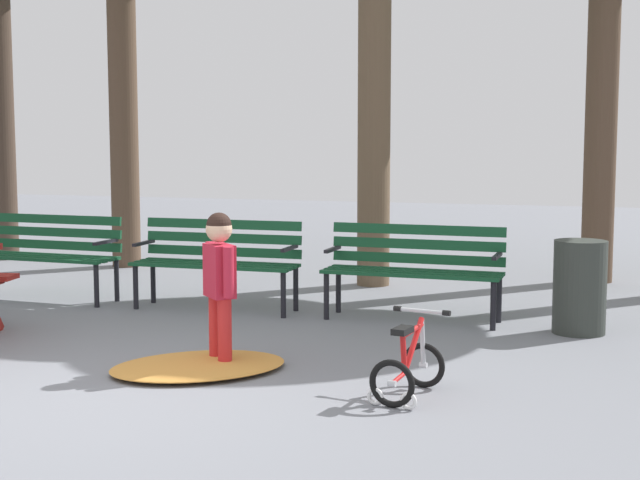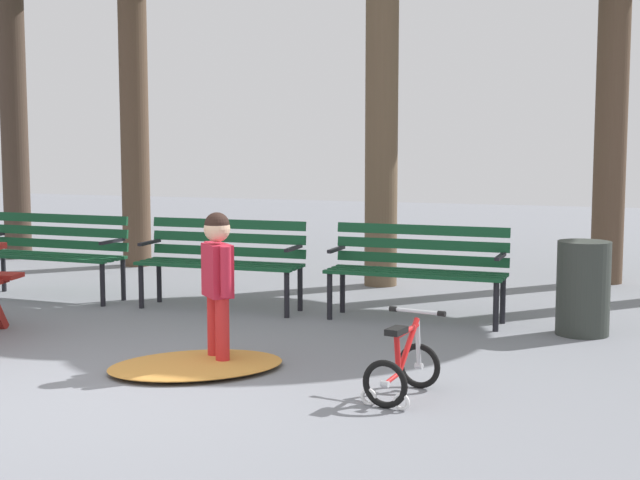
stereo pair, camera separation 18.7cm
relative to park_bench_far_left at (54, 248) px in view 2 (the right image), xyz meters
name	(u,v)px [view 2 (the right image)]	position (x,y,z in m)	size (l,w,h in m)	color
ground	(84,397)	(2.38, -3.07, -0.51)	(36.00, 36.00, 0.00)	slate
park_bench_far_left	(54,248)	(0.00, 0.00, 0.00)	(1.61, 0.51, 0.85)	#144728
park_bench_left	(223,256)	(1.90, 0.02, 0.00)	(1.61, 0.48, 0.85)	#144728
park_bench_right	(418,264)	(3.80, 0.08, 0.00)	(1.61, 0.48, 0.85)	#144728
child_standing	(218,276)	(2.85, -2.07, 0.15)	(0.32, 0.32, 1.12)	red
kids_bicycle	(402,367)	(4.30, -2.42, -0.31)	(0.44, 0.60, 0.54)	black
leaf_pile	(196,365)	(2.74, -2.21, -0.48)	(1.25, 0.88, 0.07)	#C68438
trash_bin	(583,288)	(5.25, -0.07, -0.12)	(0.44, 0.44, 0.79)	#2D332D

